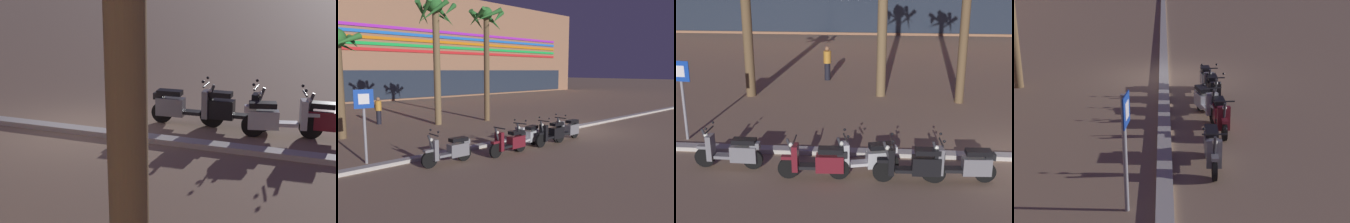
{
  "view_description": "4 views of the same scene",
  "coord_description": "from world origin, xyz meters",
  "views": [
    {
      "loc": [
        -5.97,
        9.83,
        3.51
      ],
      "look_at": [
        -2.66,
        1.05,
        0.98
      ],
      "focal_mm": 54.03,
      "sensor_mm": 36.0,
      "label": 1
    },
    {
      "loc": [
        -13.56,
        -9.76,
        2.99
      ],
      "look_at": [
        -4.28,
        0.28,
        1.27
      ],
      "focal_mm": 34.94,
      "sensor_mm": 36.0,
      "label": 2
    },
    {
      "loc": [
        -4.22,
        -11.69,
        5.13
      ],
      "look_at": [
        -5.21,
        1.16,
        0.89
      ],
      "focal_mm": 49.56,
      "sensor_mm": 36.0,
      "label": 3
    },
    {
      "loc": [
        -18.58,
        0.09,
        5.11
      ],
      "look_at": [
        -7.02,
        -0.33,
        1.04
      ],
      "focal_mm": 53.46,
      "sensor_mm": 36.0,
      "label": 4
    }
  ],
  "objects": [
    {
      "name": "ground_plane",
      "position": [
        0.0,
        0.0,
        0.0
      ],
      "size": [
        200.0,
        200.0,
        0.0
      ],
      "primitive_type": "plane",
      "color": "#93755B"
    },
    {
      "name": "curb_strip",
      "position": [
        0.0,
        0.12,
        0.06
      ],
      "size": [
        60.0,
        0.36,
        0.12
      ],
      "primitive_type": "cube",
      "color": "#BCB7AD",
      "rests_on": "ground"
    },
    {
      "name": "mall_facade_backdrop",
      "position": [
        3.4,
        28.41,
        5.57
      ],
      "size": [
        50.13,
        14.17,
        11.16
      ],
      "color": "#9E7051",
      "rests_on": "ground"
    },
    {
      "name": "scooter_grey_second_in_line",
      "position": [
        -7.89,
        -1.0,
        0.44
      ],
      "size": [
        1.8,
        0.56,
        1.17
      ],
      "color": "black",
      "rests_on": "ground"
    },
    {
      "name": "scooter_maroon_mid_centre",
      "position": [
        -5.62,
        -1.44,
        0.44
      ],
      "size": [
        1.77,
        0.56,
        1.04
      ],
      "color": "black",
      "rests_on": "ground"
    },
    {
      "name": "scooter_silver_last_in_row",
      "position": [
        -4.41,
        -1.12,
        0.44
      ],
      "size": [
        1.77,
        0.72,
        1.17
      ],
      "color": "black",
      "rests_on": "ground"
    },
    {
      "name": "scooter_black_mid_front",
      "position": [
        -3.3,
        -1.46,
        0.46
      ],
      "size": [
        1.76,
        0.56,
        1.17
      ],
      "color": "black",
      "rests_on": "ground"
    },
    {
      "name": "scooter_grey_lead_nearest",
      "position": [
        -2.11,
        -1.35,
        0.45
      ],
      "size": [
        1.8,
        0.56,
        1.17
      ],
      "color": "black",
      "rests_on": "ground"
    },
    {
      "name": "crossing_sign",
      "position": [
        -9.9,
        0.84,
        1.5
      ],
      "size": [
        0.6,
        0.15,
        2.4
      ],
      "color": "#939399",
      "rests_on": "ground"
    },
    {
      "name": "palm_tree_near_sign",
      "position": [
        -1.19,
        5.3,
        4.98
      ],
      "size": [
        2.24,
        2.3,
        6.63
      ],
      "color": "brown",
      "rests_on": "ground"
    },
    {
      "name": "palm_tree_far_corner",
      "position": [
        -4.13,
        5.99,
        5.03
      ],
      "size": [
        2.39,
        2.44,
        6.85
      ],
      "color": "olive",
      "rests_on": "ground"
    },
    {
      "name": "pedestrian_by_palm_tree",
      "position": [
        -6.51,
        8.36,
        0.8
      ],
      "size": [
        0.34,
        0.46,
        1.51
      ],
      "color": "black",
      "rests_on": "ground"
    }
  ]
}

